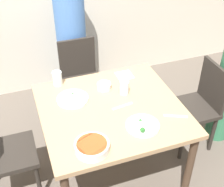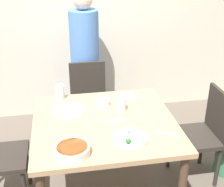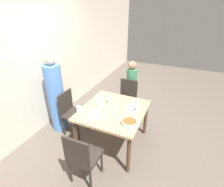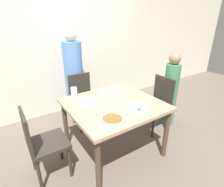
# 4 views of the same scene
# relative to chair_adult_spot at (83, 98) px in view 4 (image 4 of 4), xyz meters

# --- Properties ---
(ground_plane) EXTENTS (10.00, 10.00, 0.00)m
(ground_plane) POSITION_rel_chair_adult_spot_xyz_m (0.03, -0.86, -0.48)
(ground_plane) COLOR #60564C
(wall_back) EXTENTS (10.00, 0.06, 2.70)m
(wall_back) POSITION_rel_chair_adult_spot_xyz_m (0.03, 0.70, 0.87)
(wall_back) COLOR beige
(wall_back) RESTS_ON ground_plane
(dining_table) EXTENTS (1.11, 1.04, 0.73)m
(dining_table) POSITION_rel_chair_adult_spot_xyz_m (0.03, -0.86, 0.17)
(dining_table) COLOR tan
(dining_table) RESTS_ON ground_plane
(chair_adult_spot) EXTENTS (0.40, 0.40, 0.86)m
(chair_adult_spot) POSITION_rel_chair_adult_spot_xyz_m (0.00, 0.00, 0.00)
(chair_adult_spot) COLOR #2D2823
(chair_adult_spot) RESTS_ON ground_plane
(chair_child_spot) EXTENTS (0.40, 0.40, 0.86)m
(chair_child_spot) POSITION_rel_chair_adult_spot_xyz_m (0.92, -0.78, 0.00)
(chair_child_spot) COLOR #2D2823
(chair_child_spot) RESTS_ON ground_plane
(chair_empty_left) EXTENTS (0.40, 0.40, 0.86)m
(chair_empty_left) POSITION_rel_chair_adult_spot_xyz_m (-0.86, -0.79, 0.00)
(chair_empty_left) COLOR #2D2823
(chair_empty_left) RESTS_ON ground_plane
(person_adult) EXTENTS (0.31, 0.31, 1.56)m
(person_adult) POSITION_rel_chair_adult_spot_xyz_m (-0.00, 0.33, 0.25)
(person_adult) COLOR #5184D1
(person_adult) RESTS_ON ground_plane
(person_child) EXTENTS (0.23, 0.23, 1.23)m
(person_child) POSITION_rel_chair_adult_spot_xyz_m (1.21, -0.78, 0.11)
(person_child) COLOR #387F56
(person_child) RESTS_ON ground_plane
(bowl_curry) EXTENTS (0.23, 0.23, 0.06)m
(bowl_curry) POSITION_rel_chair_adult_spot_xyz_m (-0.24, -1.24, 0.28)
(bowl_curry) COLOR white
(bowl_curry) RESTS_ON dining_table
(plate_rice_adult) EXTENTS (0.25, 0.25, 0.05)m
(plate_rice_adult) POSITION_rel_chair_adult_spot_xyz_m (0.17, -1.14, 0.26)
(plate_rice_adult) COLOR white
(plate_rice_adult) RESTS_ON dining_table
(plate_rice_child) EXTENTS (0.26, 0.26, 0.04)m
(plate_rice_child) POSITION_rel_chair_adult_spot_xyz_m (-0.23, -0.66, 0.26)
(plate_rice_child) COLOR white
(plate_rice_child) RESTS_ON dining_table
(bowl_rice_small) EXTENTS (0.12, 0.12, 0.05)m
(bowl_rice_small) POSITION_rel_chair_adult_spot_xyz_m (0.06, -0.59, 0.28)
(bowl_rice_small) COLOR white
(bowl_rice_small) RESTS_ON dining_table
(glass_water_tall) EXTENTS (0.08, 0.08, 0.13)m
(glass_water_tall) POSITION_rel_chair_adult_spot_xyz_m (-0.30, -0.40, 0.31)
(glass_water_tall) COLOR silver
(glass_water_tall) RESTS_ON dining_table
(glass_water_short) EXTENTS (0.08, 0.08, 0.12)m
(glass_water_short) POSITION_rel_chair_adult_spot_xyz_m (0.20, -0.71, 0.31)
(glass_water_short) COLOR silver
(glass_water_short) RESTS_ON dining_table
(napkin_folded) EXTENTS (0.14, 0.14, 0.01)m
(napkin_folded) POSITION_rel_chair_adult_spot_xyz_m (0.30, -0.46, 0.25)
(napkin_folded) COLOR white
(napkin_folded) RESTS_ON dining_table
(fork_steel) EXTENTS (0.18, 0.05, 0.01)m
(fork_steel) POSITION_rel_chair_adult_spot_xyz_m (0.12, -0.87, 0.25)
(fork_steel) COLOR silver
(fork_steel) RESTS_ON dining_table
(spoon_steel) EXTENTS (0.17, 0.09, 0.01)m
(spoon_steel) POSITION_rel_chair_adult_spot_xyz_m (0.46, -1.12, 0.25)
(spoon_steel) COLOR silver
(spoon_steel) RESTS_ON dining_table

